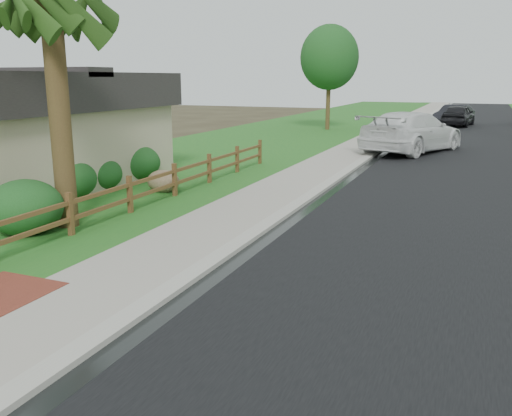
% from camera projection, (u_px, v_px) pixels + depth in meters
% --- Properties ---
extents(ground, '(120.00, 120.00, 0.00)m').
position_uv_depth(ground, '(128.00, 305.00, 9.14)').
color(ground, '#342B1C').
extents(road, '(8.00, 90.00, 0.02)m').
position_uv_depth(road, '(471.00, 131.00, 38.85)').
color(road, black).
rests_on(road, ground).
extents(curb, '(0.40, 90.00, 0.12)m').
position_uv_depth(curb, '(411.00, 128.00, 40.40)').
color(curb, '#9A968C').
rests_on(curb, ground).
extents(wet_gutter, '(0.50, 90.00, 0.00)m').
position_uv_depth(wet_gutter, '(416.00, 129.00, 40.28)').
color(wet_gutter, black).
rests_on(wet_gutter, road).
extents(sidewalk, '(2.20, 90.00, 0.10)m').
position_uv_depth(sidewalk, '(394.00, 128.00, 40.89)').
color(sidewalk, '#A0988C').
rests_on(sidewalk, ground).
extents(grass_strip, '(1.60, 90.00, 0.06)m').
position_uv_depth(grass_strip, '(368.00, 127.00, 41.60)').
color(grass_strip, '#19591F').
rests_on(grass_strip, ground).
extents(lawn_near, '(9.00, 90.00, 0.04)m').
position_uv_depth(lawn_near, '(304.00, 125.00, 43.54)').
color(lawn_near, '#19591F').
rests_on(lawn_near, ground).
extents(ranch_fence, '(0.12, 16.92, 1.10)m').
position_uv_depth(ranch_fence, '(154.00, 185.00, 16.08)').
color(ranch_fence, '#55311C').
rests_on(ranch_fence, ground).
extents(white_suv, '(5.11, 7.62, 2.05)m').
position_uv_depth(white_suv, '(412.00, 132.00, 27.52)').
color(white_suv, silver).
rests_on(white_suv, road).
extents(dark_car_mid, '(2.57, 5.11, 1.67)m').
position_uv_depth(dark_car_mid, '(458.00, 115.00, 42.54)').
color(dark_car_mid, black).
rests_on(dark_car_mid, road).
extents(dark_car_far, '(3.08, 5.11, 1.59)m').
position_uv_depth(dark_car_far, '(454.00, 115.00, 43.27)').
color(dark_car_far, black).
rests_on(dark_car_far, road).
extents(boulder, '(1.19, 0.92, 0.76)m').
position_uv_depth(boulder, '(163.00, 181.00, 17.96)').
color(boulder, brown).
rests_on(boulder, ground).
extents(shrub_a, '(2.23, 2.23, 1.36)m').
position_uv_depth(shrub_a, '(25.00, 207.00, 13.08)').
color(shrub_a, '#1A491A').
rests_on(shrub_a, ground).
extents(shrub_b, '(2.24, 2.24, 1.29)m').
position_uv_depth(shrub_b, '(67.00, 180.00, 16.78)').
color(shrub_b, '#1A491A').
rests_on(shrub_b, ground).
extents(shrub_c, '(2.03, 2.03, 1.18)m').
position_uv_depth(shrub_c, '(98.00, 174.00, 18.14)').
color(shrub_c, '#1A491A').
rests_on(shrub_c, ground).
extents(shrub_d, '(2.03, 2.03, 1.37)m').
position_uv_depth(shrub_d, '(133.00, 163.00, 19.93)').
color(shrub_d, '#1A491A').
rests_on(shrub_d, ground).
extents(tree_mid_left, '(4.14, 4.14, 7.40)m').
position_uv_depth(tree_mid_left, '(329.00, 58.00, 38.35)').
color(tree_mid_left, '#3D2C19').
rests_on(tree_mid_left, ground).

